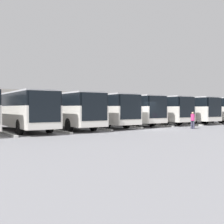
% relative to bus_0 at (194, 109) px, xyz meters
% --- Properties ---
extents(ground_plane, '(600.00, 600.00, 0.00)m').
position_rel_bus_0_xyz_m(ground_plane, '(13.86, 5.52, -1.79)').
color(ground_plane, gray).
extents(bus_0, '(3.31, 11.62, 3.20)m').
position_rel_bus_0_xyz_m(bus_0, '(0.00, 0.00, 0.00)').
color(bus_0, silver).
rests_on(bus_0, ground_plane).
extents(curb_divider_0, '(0.77, 7.48, 0.15)m').
position_rel_bus_0_xyz_m(curb_divider_0, '(1.98, 1.70, -1.71)').
color(curb_divider_0, '#B2B2AD').
rests_on(curb_divider_0, ground_plane).
extents(bus_1, '(3.31, 11.62, 3.20)m').
position_rel_bus_0_xyz_m(bus_1, '(3.96, 0.30, 0.00)').
color(bus_1, silver).
rests_on(bus_1, ground_plane).
extents(curb_divider_1, '(0.77, 7.48, 0.15)m').
position_rel_bus_0_xyz_m(curb_divider_1, '(5.94, 2.00, -1.71)').
color(curb_divider_1, '#B2B2AD').
rests_on(curb_divider_1, ground_plane).
extents(bus_2, '(3.31, 11.62, 3.20)m').
position_rel_bus_0_xyz_m(bus_2, '(7.92, -0.36, 0.00)').
color(bus_2, silver).
rests_on(bus_2, ground_plane).
extents(curb_divider_2, '(0.77, 7.48, 0.15)m').
position_rel_bus_0_xyz_m(curb_divider_2, '(9.90, 1.34, -1.71)').
color(curb_divider_2, '#B2B2AD').
rests_on(curb_divider_2, ground_plane).
extents(bus_3, '(3.31, 11.62, 3.20)m').
position_rel_bus_0_xyz_m(bus_3, '(11.89, -0.69, 0.00)').
color(bus_3, silver).
rests_on(bus_3, ground_plane).
extents(curb_divider_3, '(0.77, 7.48, 0.15)m').
position_rel_bus_0_xyz_m(curb_divider_3, '(13.86, 1.01, -1.71)').
color(curb_divider_3, '#B2B2AD').
rests_on(curb_divider_3, ground_plane).
extents(bus_4, '(3.31, 11.62, 3.20)m').
position_rel_bus_0_xyz_m(bus_4, '(15.85, -0.13, 0.00)').
color(bus_4, silver).
rests_on(bus_4, ground_plane).
extents(curb_divider_4, '(0.77, 7.48, 0.15)m').
position_rel_bus_0_xyz_m(curb_divider_4, '(17.83, 1.56, -1.71)').
color(curb_divider_4, '#B2B2AD').
rests_on(curb_divider_4, ground_plane).
extents(bus_5, '(3.31, 11.62, 3.20)m').
position_rel_bus_0_xyz_m(bus_5, '(19.81, 0.25, 0.00)').
color(bus_5, silver).
rests_on(bus_5, ground_plane).
extents(curb_divider_5, '(0.77, 7.48, 0.15)m').
position_rel_bus_0_xyz_m(curb_divider_5, '(21.79, 1.94, -1.71)').
color(curb_divider_5, '#B2B2AD').
rests_on(curb_divider_5, ground_plane).
extents(bus_6, '(3.31, 11.62, 3.20)m').
position_rel_bus_0_xyz_m(bus_6, '(23.77, 0.20, 0.00)').
color(bus_6, silver).
rests_on(bus_6, ground_plane).
extents(curb_divider_6, '(0.77, 7.48, 0.15)m').
position_rel_bus_0_xyz_m(curb_divider_6, '(25.75, 1.89, -1.71)').
color(curb_divider_6, '#B2B2AD').
rests_on(curb_divider_6, ground_plane).
extents(pedestrian, '(0.42, 0.42, 1.56)m').
position_rel_bus_0_xyz_m(pedestrian, '(10.59, 7.66, -0.95)').
color(pedestrian, '#38384C').
rests_on(pedestrian, ground_plane).
extents(station_building, '(25.08, 16.73, 4.51)m').
position_rel_bus_0_xyz_m(station_building, '(13.86, -22.38, 0.49)').
color(station_building, '#A8A399').
rests_on(station_building, ground_plane).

